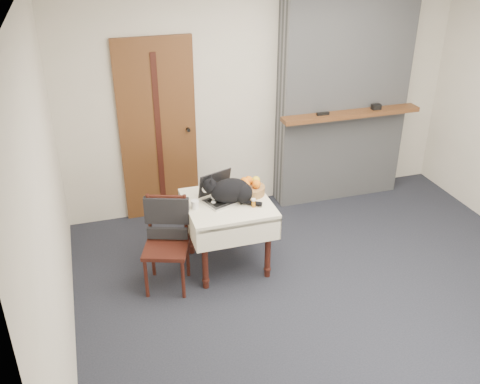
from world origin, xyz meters
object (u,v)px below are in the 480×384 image
at_px(cat, 231,191).
at_px(chair, 167,230).
at_px(laptop, 220,193).
at_px(pill_bottle, 253,203).
at_px(side_table, 228,212).
at_px(cream_jar, 195,205).
at_px(door, 158,131).
at_px(fruit_basket, 250,188).

xyz_separation_m(cat, chair, (-0.63, -0.07, -0.26)).
height_order(laptop, pill_bottle, laptop).
bearing_deg(chair, laptop, 35.06).
bearing_deg(pill_bottle, side_table, 139.39).
bearing_deg(cream_jar, laptop, 21.81).
height_order(cat, cream_jar, cat).
height_order(door, cream_jar, door).
height_order(cream_jar, fruit_basket, fruit_basket).
distance_m(cream_jar, chair, 0.34).
bearing_deg(cream_jar, pill_bottle, -13.85).
bearing_deg(side_table, door, 109.66).
height_order(laptop, chair, laptop).
height_order(door, side_table, door).
relative_size(door, fruit_basket, 7.22).
relative_size(door, cream_jar, 24.97).
bearing_deg(cat, pill_bottle, -28.62).
bearing_deg(laptop, cream_jar, -178.29).
relative_size(side_table, cat, 1.50).
bearing_deg(cat, cream_jar, -162.49).
height_order(pill_bottle, chair, chair).
xyz_separation_m(door, chair, (-0.17, -1.29, -0.45)).
distance_m(door, pill_bottle, 1.53).
bearing_deg(side_table, cat, -30.90).
distance_m(cream_jar, pill_bottle, 0.53).
xyz_separation_m(door, pill_bottle, (0.63, -1.37, -0.26)).
bearing_deg(cream_jar, fruit_basket, 13.09).
bearing_deg(side_table, pill_bottle, -40.61).
relative_size(cat, fruit_basket, 1.88).
height_order(laptop, cat, cat).
xyz_separation_m(cat, pill_bottle, (0.17, -0.15, -0.07)).
relative_size(pill_bottle, fruit_basket, 0.30).
xyz_separation_m(door, fruit_basket, (0.68, -1.11, -0.24)).
relative_size(laptop, cat, 0.81).
bearing_deg(pill_bottle, cat, 137.86).
distance_m(laptop, pill_bottle, 0.34).
height_order(door, pill_bottle, door).
bearing_deg(door, pill_bottle, -65.43).
bearing_deg(chair, cream_jar, 29.01).
bearing_deg(fruit_basket, side_table, -160.39).
distance_m(cat, cream_jar, 0.36).
bearing_deg(side_table, cream_jar, -172.33).
distance_m(laptop, cream_jar, 0.28).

